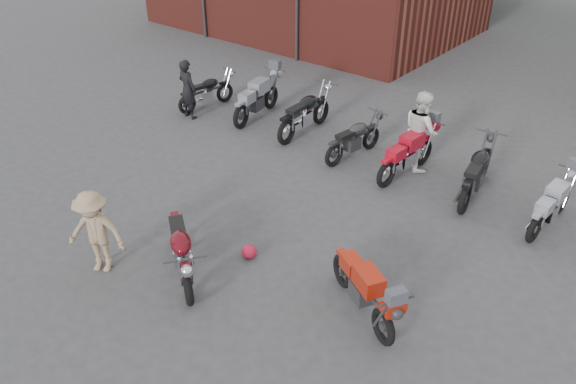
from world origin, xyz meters
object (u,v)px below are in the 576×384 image
Objects in this scene: row_bike_2 at (305,111)px; row_bike_4 at (408,152)px; row_bike_1 at (257,96)px; row_bike_3 at (355,137)px; sportbike at (364,286)px; helmet at (249,251)px; row_bike_0 at (207,90)px; person_light at (421,130)px; row_bike_6 at (552,203)px; vintage_motorcycle at (181,248)px; person_tan at (95,232)px; row_bike_5 at (477,170)px; person_dark at (188,89)px.

row_bike_4 is (3.14, -0.30, -0.04)m from row_bike_2.
row_bike_4 is (4.78, -0.26, -0.04)m from row_bike_1.
sportbike is at bearing -137.14° from row_bike_3.
helmet is 7.17m from row_bike_0.
person_light reaches higher than row_bike_6.
row_bike_0 is 0.89× the size of row_bike_4.
person_tan reaches higher than vintage_motorcycle.
row_bike_5 reaches higher than vintage_motorcycle.
row_bike_3 is at bearing -80.06° from row_bike_0.
row_bike_0 reaches higher than helmet.
helmet is at bearing 143.00° from row_bike_6.
vintage_motorcycle is at bearing -128.38° from sportbike.
person_dark is (-5.54, 3.60, 0.69)m from helmet.
row_bike_6 is (1.62, -0.19, -0.08)m from row_bike_5.
row_bike_0 is 7.94m from row_bike_5.
row_bike_0 is 3.25m from row_bike_2.
person_dark is 9.48m from row_bike_6.
vintage_motorcycle is 7.37× the size of helmet.
vintage_motorcycle is at bearing -116.63° from helmet.
person_dark is 0.77× the size of row_bike_5.
person_dark is at bearing 171.59° from vintage_motorcycle.
person_light is 3.16m from row_bike_2.
helmet is (0.55, 1.10, -0.47)m from vintage_motorcycle.
vintage_motorcycle is at bearing 172.58° from row_bike_4.
vintage_motorcycle is 5.61m from row_bike_3.
row_bike_1 is at bearing 91.84° from row_bike_6.
sportbike reaches higher than row_bike_0.
vintage_motorcycle reaches higher than sportbike.
row_bike_4 is at bearing -97.96° from row_bike_2.
row_bike_4 reaches higher than row_bike_6.
person_dark is 6.41m from person_light.
helmet is at bearing 144.78° from row_bike_5.
person_tan is at bearing -125.02° from sportbike.
row_bike_1 is 4.79m from row_bike_4.
row_bike_5 is (-0.11, 4.58, 0.06)m from sportbike.
row_bike_3 is 4.60m from row_bike_6.
vintage_motorcycle is 1.12× the size of person_light.
row_bike_1 is 1.00× the size of row_bike_5.
person_dark is at bearing 53.54° from person_light.
helmet is at bearing -149.61° from row_bike_1.
row_bike_1 reaches higher than row_bike_6.
helmet is 4.58m from row_bike_3.
person_tan reaches higher than row_bike_4.
row_bike_5 reaches higher than row_bike_4.
row_bike_4 reaches higher than sportbike.
sportbike is (2.94, 1.17, -0.05)m from vintage_motorcycle.
row_bike_6 is at bearing -150.42° from person_light.
helmet is 5.42m from row_bike_2.
sportbike is at bearing 158.59° from person_dark.
sportbike is 0.89× the size of row_bike_1.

